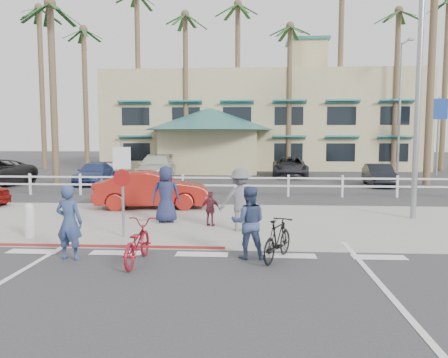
# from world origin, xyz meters

# --- Properties ---
(ground) EXTENTS (140.00, 140.00, 0.00)m
(ground) POSITION_xyz_m (0.00, 0.00, 0.00)
(ground) COLOR #333335
(bike_path) EXTENTS (12.00, 16.00, 0.01)m
(bike_path) POSITION_xyz_m (0.00, -2.00, 0.00)
(bike_path) COLOR #333335
(bike_path) RESTS_ON ground
(sidewalk_plaza) EXTENTS (22.00, 7.00, 0.01)m
(sidewalk_plaza) POSITION_xyz_m (0.00, 4.50, 0.01)
(sidewalk_plaza) COLOR gray
(sidewalk_plaza) RESTS_ON ground
(cross_street) EXTENTS (40.00, 5.00, 0.01)m
(cross_street) POSITION_xyz_m (0.00, 8.50, 0.00)
(cross_street) COLOR #333335
(cross_street) RESTS_ON ground
(parking_lot) EXTENTS (50.00, 16.00, 0.01)m
(parking_lot) POSITION_xyz_m (0.00, 18.00, 0.00)
(parking_lot) COLOR #333335
(parking_lot) RESTS_ON ground
(curb_red) EXTENTS (7.00, 0.25, 0.02)m
(curb_red) POSITION_xyz_m (-3.00, 1.20, 0.01)
(curb_red) COLOR maroon
(curb_red) RESTS_ON ground
(rail_fence) EXTENTS (29.40, 0.16, 1.00)m
(rail_fence) POSITION_xyz_m (0.50, 10.50, 0.50)
(rail_fence) COLOR silver
(rail_fence) RESTS_ON ground
(building) EXTENTS (28.00, 16.00, 11.30)m
(building) POSITION_xyz_m (2.00, 31.00, 5.65)
(building) COLOR #C8B988
(building) RESTS_ON ground
(sign_post) EXTENTS (0.50, 0.10, 2.90)m
(sign_post) POSITION_xyz_m (-2.30, 2.20, 1.45)
(sign_post) COLOR gray
(sign_post) RESTS_ON ground
(bollard_0) EXTENTS (0.26, 0.26, 0.95)m
(bollard_0) POSITION_xyz_m (-4.80, 2.00, 0.47)
(bollard_0) COLOR silver
(bollard_0) RESTS_ON ground
(streetlight_0) EXTENTS (0.60, 2.00, 9.00)m
(streetlight_0) POSITION_xyz_m (6.50, 5.50, 4.50)
(streetlight_0) COLOR gray
(streetlight_0) RESTS_ON ground
(streetlight_1) EXTENTS (0.60, 2.00, 9.50)m
(streetlight_1) POSITION_xyz_m (12.00, 24.00, 4.75)
(streetlight_1) COLOR gray
(streetlight_1) RESTS_ON ground
(info_sign) EXTENTS (1.20, 0.16, 5.60)m
(info_sign) POSITION_xyz_m (14.00, 22.00, 2.80)
(info_sign) COLOR navy
(info_sign) RESTS_ON ground
(palm_0) EXTENTS (4.00, 4.00, 15.00)m
(palm_0) POSITION_xyz_m (-16.00, 26.00, 7.50)
(palm_0) COLOR #1B471D
(palm_0) RESTS_ON ground
(palm_1) EXTENTS (4.00, 4.00, 13.00)m
(palm_1) POSITION_xyz_m (-12.00, 25.00, 6.50)
(palm_1) COLOR #1B471D
(palm_1) RESTS_ON ground
(palm_2) EXTENTS (4.00, 4.00, 16.00)m
(palm_2) POSITION_xyz_m (-8.00, 26.00, 8.00)
(palm_2) COLOR #1B471D
(palm_2) RESTS_ON ground
(palm_3) EXTENTS (4.00, 4.00, 14.00)m
(palm_3) POSITION_xyz_m (-4.00, 25.00, 7.00)
(palm_3) COLOR #1B471D
(palm_3) RESTS_ON ground
(palm_4) EXTENTS (4.00, 4.00, 15.00)m
(palm_4) POSITION_xyz_m (0.00, 26.00, 7.50)
(palm_4) COLOR #1B471D
(palm_4) RESTS_ON ground
(palm_5) EXTENTS (4.00, 4.00, 13.00)m
(palm_5) POSITION_xyz_m (4.00, 25.00, 6.50)
(palm_5) COLOR #1B471D
(palm_5) RESTS_ON ground
(palm_6) EXTENTS (4.00, 4.00, 17.00)m
(palm_6) POSITION_xyz_m (8.00, 26.00, 8.50)
(palm_6) COLOR #1B471D
(palm_6) RESTS_ON ground
(palm_7) EXTENTS (4.00, 4.00, 14.00)m
(palm_7) POSITION_xyz_m (12.00, 25.00, 7.00)
(palm_7) COLOR #1B471D
(palm_7) RESTS_ON ground
(palm_8) EXTENTS (4.00, 4.00, 15.00)m
(palm_8) POSITION_xyz_m (16.00, 26.00, 7.50)
(palm_8) COLOR #1B471D
(palm_8) RESTS_ON ground
(palm_10) EXTENTS (4.00, 4.00, 12.00)m
(palm_10) POSITION_xyz_m (-10.00, 15.00, 6.00)
(palm_10) COLOR #1B471D
(palm_10) RESTS_ON ground
(palm_11) EXTENTS (4.00, 4.00, 14.00)m
(palm_11) POSITION_xyz_m (11.00, 16.00, 7.00)
(palm_11) COLOR #1B471D
(palm_11) RESTS_ON ground
(bike_red) EXTENTS (0.65, 1.76, 0.92)m
(bike_red) POSITION_xyz_m (-1.31, -0.14, 0.46)
(bike_red) COLOR maroon
(bike_red) RESTS_ON ground
(rider_red) EXTENTS (0.65, 0.47, 1.67)m
(rider_red) POSITION_xyz_m (-2.87, 0.05, 0.83)
(rider_red) COLOR navy
(rider_red) RESTS_ON ground
(bike_black) EXTENTS (1.04, 1.60, 0.93)m
(bike_black) POSITION_xyz_m (1.71, 0.30, 0.47)
(bike_black) COLOR black
(bike_black) RESTS_ON ground
(rider_black) EXTENTS (0.80, 0.62, 1.62)m
(rider_black) POSITION_xyz_m (1.07, 0.40, 0.81)
(rider_black) COLOR #35436A
(rider_black) RESTS_ON ground
(pedestrian_a) EXTENTS (1.21, 0.76, 1.80)m
(pedestrian_a) POSITION_xyz_m (0.81, 3.25, 0.90)
(pedestrian_a) COLOR slate
(pedestrian_a) RESTS_ON ground
(pedestrian_child) EXTENTS (0.68, 0.44, 1.07)m
(pedestrian_child) POSITION_xyz_m (-0.10, 3.81, 0.54)
(pedestrian_child) COLOR maroon
(pedestrian_child) RESTS_ON ground
(pedestrian_b) EXTENTS (0.95, 0.69, 1.80)m
(pedestrian_b) POSITION_xyz_m (-1.55, 4.33, 0.90)
(pedestrian_b) COLOR #20264A
(pedestrian_b) RESTS_ON ground
(car_white_sedan) EXTENTS (4.43, 2.01, 1.41)m
(car_white_sedan) POSITION_xyz_m (-2.61, 7.05, 0.70)
(car_white_sedan) COLOR maroon
(car_white_sedan) RESTS_ON ground
(lot_car_1) EXTENTS (2.08, 4.31, 1.21)m
(lot_car_1) POSITION_xyz_m (-7.83, 15.21, 0.61)
(lot_car_1) COLOR navy
(lot_car_1) RESTS_ON ground
(lot_car_3) EXTENTS (1.56, 3.75, 1.21)m
(lot_car_3) POSITION_xyz_m (8.14, 15.22, 0.60)
(lot_car_3) COLOR black
(lot_car_3) RESTS_ON ground
(lot_car_4) EXTENTS (2.64, 5.50, 1.55)m
(lot_car_4) POSITION_xyz_m (-4.94, 18.36, 0.77)
(lot_car_4) COLOR beige
(lot_car_4) RESTS_ON ground
(lot_car_5) EXTENTS (2.47, 5.00, 1.36)m
(lot_car_5) POSITION_xyz_m (3.70, 20.28, 0.68)
(lot_car_5) COLOR #232329
(lot_car_5) RESTS_ON ground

